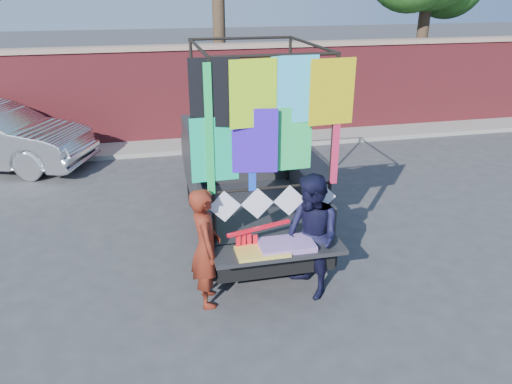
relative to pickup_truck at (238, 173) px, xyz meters
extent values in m
plane|color=#38383A|center=(-0.30, -1.90, -0.84)|extent=(90.00, 90.00, 0.00)
cube|color=maroon|center=(-0.30, 5.10, 0.41)|extent=(30.00, 0.35, 2.50)
cube|color=gray|center=(-0.30, 5.10, 1.71)|extent=(30.00, 0.45, 0.12)
cube|color=gray|center=(-0.30, 4.40, -0.78)|extent=(30.00, 1.20, 0.12)
cylinder|color=#38281C|center=(0.70, 6.30, 1.89)|extent=(0.36, 0.36, 5.46)
cylinder|color=#38281C|center=(7.20, 6.30, 1.44)|extent=(0.36, 0.36, 4.55)
cylinder|color=black|center=(-0.77, 0.59, -0.51)|extent=(0.22, 0.65, 0.65)
cylinder|color=black|center=(-0.77, -2.09, -0.51)|extent=(0.22, 0.65, 0.65)
cylinder|color=black|center=(0.77, 0.59, -0.51)|extent=(0.22, 0.65, 0.65)
cylinder|color=black|center=(0.77, -2.09, -0.51)|extent=(0.22, 0.65, 0.65)
cube|color=black|center=(0.00, -0.80, -0.34)|extent=(1.69, 4.17, 0.30)
cube|color=black|center=(0.00, -1.54, -0.06)|extent=(1.79, 2.28, 0.10)
cube|color=black|center=(-0.87, -1.54, 0.15)|extent=(0.06, 2.28, 0.45)
cube|color=black|center=(0.87, -1.54, 0.15)|extent=(0.06, 2.28, 0.45)
cube|color=black|center=(0.00, -0.42, 0.15)|extent=(1.79, 0.06, 0.45)
cube|color=black|center=(0.00, 0.54, 0.20)|extent=(1.79, 1.59, 1.24)
cube|color=#8C9EAD|center=(0.00, 0.09, 0.60)|extent=(1.59, 0.06, 0.55)
cube|color=#8C9EAD|center=(0.00, 1.28, 0.40)|extent=(1.59, 0.10, 0.69)
cube|color=black|center=(0.00, 1.63, -0.04)|extent=(1.74, 0.89, 0.55)
cube|color=black|center=(0.00, -2.93, -0.04)|extent=(1.79, 0.55, 0.06)
cube|color=black|center=(0.00, -2.70, -0.42)|extent=(1.84, 0.15, 0.18)
cylinder|color=black|center=(-0.81, -2.58, 1.23)|extent=(0.05, 0.05, 2.48)
cylinder|color=black|center=(-0.81, -0.50, 1.23)|extent=(0.05, 0.05, 2.48)
cylinder|color=black|center=(0.81, -2.58, 1.23)|extent=(0.05, 0.05, 2.48)
cylinder|color=black|center=(0.81, -0.50, 1.23)|extent=(0.05, 0.05, 2.48)
cylinder|color=black|center=(0.00, -2.58, 2.47)|extent=(1.69, 0.04, 0.04)
cylinder|color=black|center=(0.00, -0.50, 2.47)|extent=(1.69, 0.04, 0.04)
cylinder|color=black|center=(-0.81, -1.54, 2.47)|extent=(0.04, 2.13, 0.04)
cylinder|color=black|center=(0.81, -1.54, 2.47)|extent=(0.04, 2.13, 0.04)
cylinder|color=black|center=(0.00, -2.58, 0.73)|extent=(1.69, 0.04, 0.04)
cube|color=black|center=(-0.74, -2.60, 2.02)|extent=(0.62, 0.01, 0.84)
cube|color=#B9FF1A|center=(-0.25, -2.64, 2.02)|extent=(0.62, 0.01, 0.84)
cube|color=#35C4FF|center=(0.25, -2.60, 2.02)|extent=(0.62, 0.01, 0.84)
cube|color=gold|center=(0.74, -2.64, 2.02)|extent=(0.62, 0.01, 0.84)
cube|color=#0EC786|center=(-0.74, -2.60, 1.37)|extent=(0.62, 0.01, 0.84)
cube|color=#3A17D5|center=(-0.25, -2.64, 1.37)|extent=(0.62, 0.01, 0.84)
cube|color=#26D864|center=(0.25, -2.60, 1.37)|extent=(0.62, 0.01, 0.84)
cube|color=#18C155|center=(-0.84, -2.62, 1.57)|extent=(0.10, 0.01, 1.69)
cube|color=#D0224B|center=(0.84, -2.62, 1.57)|extent=(0.10, 0.01, 1.69)
cube|color=blue|center=(-0.30, -2.62, 1.57)|extent=(0.10, 0.01, 1.69)
cube|color=white|center=(-0.67, -2.61, 0.53)|extent=(0.45, 0.01, 0.45)
cube|color=white|center=(-0.22, -2.61, 0.53)|extent=(0.45, 0.01, 0.45)
cube|color=white|center=(0.23, -2.61, 0.53)|extent=(0.45, 0.01, 0.45)
cube|color=white|center=(0.68, -2.61, 0.53)|extent=(0.45, 0.01, 0.45)
cube|color=#FB3779|center=(0.10, -2.93, 0.03)|extent=(0.74, 0.45, 0.08)
cube|color=#E5C848|center=(-0.25, -3.00, 0.01)|extent=(0.69, 0.40, 0.04)
imported|color=maroon|center=(-0.96, -2.74, 0.01)|extent=(0.41, 0.62, 1.70)
imported|color=black|center=(0.48, -2.84, 0.05)|extent=(0.88, 1.01, 1.78)
cube|color=#FC0D20|center=(-0.24, -2.79, 0.25)|extent=(0.92, 0.30, 0.04)
cube|color=#FC0D20|center=(-0.54, -2.81, -0.05)|extent=(0.06, 0.02, 0.54)
cube|color=#FC0D20|center=(-0.46, -2.81, -0.07)|extent=(0.06, 0.02, 0.54)
cube|color=#FC0D20|center=(-0.38, -2.81, -0.09)|extent=(0.06, 0.02, 0.54)
cube|color=#FC0D20|center=(-0.30, -2.81, -0.11)|extent=(0.06, 0.02, 0.54)
camera|label=1|loc=(-1.61, -8.59, 3.28)|focal=35.00mm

